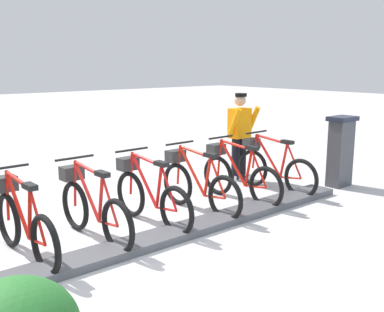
{
  "coord_description": "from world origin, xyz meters",
  "views": [
    {
      "loc": [
        -4.41,
        2.79,
        2.2
      ],
      "look_at": [
        0.5,
        -1.35,
        0.9
      ],
      "focal_mm": 42.73,
      "sensor_mm": 36.0,
      "label": 1
    }
  ],
  "objects_px": {
    "bike_docked_0": "(273,167)",
    "bike_docked_3": "(149,194)",
    "bike_docked_4": "(92,207)",
    "worker_near_rack": "(240,133)",
    "bike_docked_2": "(197,184)",
    "payment_kiosk": "(340,150)",
    "bike_docked_1": "(237,175)",
    "bike_docked_5": "(22,222)"
  },
  "relations": [
    {
      "from": "payment_kiosk",
      "to": "worker_near_rack",
      "type": "relative_size",
      "value": 0.77
    },
    {
      "from": "bike_docked_0",
      "to": "bike_docked_3",
      "type": "height_order",
      "value": "same"
    },
    {
      "from": "bike_docked_2",
      "to": "bike_docked_3",
      "type": "distance_m",
      "value": 0.88
    },
    {
      "from": "bike_docked_1",
      "to": "bike_docked_4",
      "type": "xyz_separation_m",
      "value": [
        0.0,
        2.63,
        0.0
      ]
    },
    {
      "from": "bike_docked_4",
      "to": "worker_near_rack",
      "type": "relative_size",
      "value": 1.04
    },
    {
      "from": "bike_docked_0",
      "to": "bike_docked_3",
      "type": "distance_m",
      "value": 2.63
    },
    {
      "from": "bike_docked_2",
      "to": "bike_docked_5",
      "type": "bearing_deg",
      "value": 90.0
    },
    {
      "from": "worker_near_rack",
      "to": "payment_kiosk",
      "type": "bearing_deg",
      "value": -144.87
    },
    {
      "from": "bike_docked_5",
      "to": "bike_docked_1",
      "type": "bearing_deg",
      "value": -90.0
    },
    {
      "from": "worker_near_rack",
      "to": "bike_docked_3",
      "type": "bearing_deg",
      "value": 108.68
    },
    {
      "from": "bike_docked_0",
      "to": "bike_docked_2",
      "type": "distance_m",
      "value": 1.75
    },
    {
      "from": "bike_docked_4",
      "to": "bike_docked_0",
      "type": "bearing_deg",
      "value": -90.0
    },
    {
      "from": "payment_kiosk",
      "to": "bike_docked_1",
      "type": "relative_size",
      "value": 0.74
    },
    {
      "from": "bike_docked_3",
      "to": "bike_docked_1",
      "type": "bearing_deg",
      "value": -90.0
    },
    {
      "from": "bike_docked_0",
      "to": "worker_near_rack",
      "type": "xyz_separation_m",
      "value": [
        0.93,
        -0.13,
        0.48
      ]
    },
    {
      "from": "bike_docked_0",
      "to": "bike_docked_2",
      "type": "height_order",
      "value": "same"
    },
    {
      "from": "payment_kiosk",
      "to": "worker_near_rack",
      "type": "distance_m",
      "value": 1.86
    },
    {
      "from": "worker_near_rack",
      "to": "bike_docked_1",
      "type": "bearing_deg",
      "value": 132.81
    },
    {
      "from": "bike_docked_0",
      "to": "bike_docked_3",
      "type": "xyz_separation_m",
      "value": [
        0.0,
        2.63,
        0.0
      ]
    },
    {
      "from": "payment_kiosk",
      "to": "bike_docked_0",
      "type": "bearing_deg",
      "value": 64.34
    },
    {
      "from": "bike_docked_2",
      "to": "worker_near_rack",
      "type": "bearing_deg",
      "value": -63.65
    },
    {
      "from": "worker_near_rack",
      "to": "bike_docked_2",
      "type": "bearing_deg",
      "value": 116.35
    },
    {
      "from": "payment_kiosk",
      "to": "bike_docked_5",
      "type": "relative_size",
      "value": 0.74
    },
    {
      "from": "payment_kiosk",
      "to": "bike_docked_2",
      "type": "relative_size",
      "value": 0.74
    },
    {
      "from": "bike_docked_5",
      "to": "worker_near_rack",
      "type": "height_order",
      "value": "worker_near_rack"
    },
    {
      "from": "bike_docked_2",
      "to": "bike_docked_4",
      "type": "distance_m",
      "value": 1.75
    },
    {
      "from": "bike_docked_2",
      "to": "bike_docked_3",
      "type": "height_order",
      "value": "same"
    },
    {
      "from": "bike_docked_5",
      "to": "payment_kiosk",
      "type": "bearing_deg",
      "value": -95.86
    },
    {
      "from": "bike_docked_3",
      "to": "bike_docked_0",
      "type": "bearing_deg",
      "value": -90.0
    },
    {
      "from": "bike_docked_2",
      "to": "bike_docked_0",
      "type": "bearing_deg",
      "value": -90.0
    },
    {
      "from": "bike_docked_0",
      "to": "bike_docked_2",
      "type": "xyz_separation_m",
      "value": [
        0.0,
        1.75,
        0.0
      ]
    },
    {
      "from": "worker_near_rack",
      "to": "bike_docked_4",
      "type": "bearing_deg",
      "value": 104.39
    },
    {
      "from": "bike_docked_0",
      "to": "bike_docked_2",
      "type": "relative_size",
      "value": 1.0
    },
    {
      "from": "payment_kiosk",
      "to": "bike_docked_5",
      "type": "xyz_separation_m",
      "value": [
        0.57,
        5.57,
        -0.24
      ]
    },
    {
      "from": "bike_docked_2",
      "to": "bike_docked_5",
      "type": "distance_m",
      "value": 2.63
    },
    {
      "from": "payment_kiosk",
      "to": "bike_docked_1",
      "type": "xyz_separation_m",
      "value": [
        0.57,
        2.07,
        -0.24
      ]
    },
    {
      "from": "payment_kiosk",
      "to": "worker_near_rack",
      "type": "height_order",
      "value": "worker_near_rack"
    },
    {
      "from": "payment_kiosk",
      "to": "bike_docked_3",
      "type": "distance_m",
      "value": 3.87
    },
    {
      "from": "bike_docked_3",
      "to": "worker_near_rack",
      "type": "bearing_deg",
      "value": -71.32
    },
    {
      "from": "bike_docked_2",
      "to": "bike_docked_4",
      "type": "height_order",
      "value": "same"
    },
    {
      "from": "bike_docked_5",
      "to": "bike_docked_3",
      "type": "bearing_deg",
      "value": -90.0
    },
    {
      "from": "bike_docked_3",
      "to": "worker_near_rack",
      "type": "height_order",
      "value": "worker_near_rack"
    }
  ]
}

